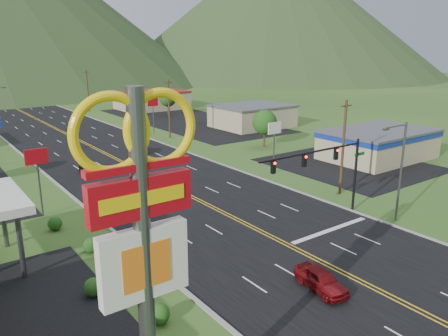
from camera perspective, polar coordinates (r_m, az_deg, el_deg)
ground at (r=29.30m, az=25.77°, el=-17.33°), size 500.00×500.00×0.00m
road at (r=29.30m, az=25.77°, el=-17.33°), size 20.00×460.00×0.04m
pylon_sign at (r=15.00m, az=-10.66°, el=-7.72°), size 4.32×0.60×14.00m
traffic_signal at (r=39.42m, az=13.41°, el=0.65°), size 13.10×0.43×7.00m
streetlight_east at (r=40.91m, az=21.95°, el=0.25°), size 3.28×0.25×9.00m
building_east_near at (r=64.91m, az=19.51°, el=3.15°), size 15.40×10.40×4.10m
building_east_mid at (r=86.40m, az=3.72°, el=6.82°), size 14.40×11.40×4.30m
building_east_far at (r=113.37m, az=-9.40°, el=8.76°), size 16.40×12.40×4.50m
pole_sign_west_a at (r=42.70m, az=-23.23°, el=0.54°), size 2.00×0.18×6.40m
pole_sign_east_a at (r=53.55m, az=6.61°, el=4.53°), size 2.00×0.18×6.40m
pole_sign_east_b at (r=79.74m, az=-9.28°, el=8.02°), size 2.00×0.18×6.40m
tree_east_a at (r=68.45m, az=5.34°, el=5.96°), size 3.84×3.84×5.82m
tree_east_b at (r=101.72m, az=-7.35°, el=9.01°), size 3.84×3.84×5.82m
utility_pole_a at (r=47.23m, az=15.30°, el=2.69°), size 1.60×0.28×10.00m
utility_pole_b at (r=75.58m, az=-7.19°, el=7.75°), size 1.60×0.28×10.00m
utility_pole_c at (r=112.06m, az=-17.36°, el=9.67°), size 1.60×0.28×10.00m
utility_pole_d at (r=150.34m, az=-22.50°, el=10.52°), size 1.60×0.28×10.00m
mountain_ne at (r=253.72m, az=6.65°, el=19.88°), size 180.00×180.00×70.00m
car_red_near at (r=29.60m, az=12.54°, el=-14.12°), size 2.20×4.28×1.39m
car_dark_mid at (r=56.52m, az=-17.08°, el=-0.05°), size 2.03×4.65×1.33m
car_red_far at (r=65.81m, az=-11.06°, el=2.53°), size 2.21×4.47×1.41m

